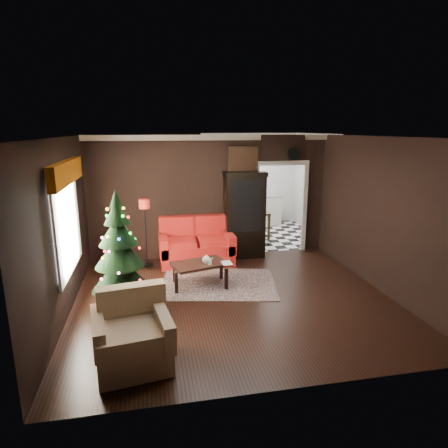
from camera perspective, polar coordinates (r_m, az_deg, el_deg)
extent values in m
plane|color=black|center=(6.95, 1.46, -11.01)|extent=(5.50, 5.50, 0.00)
plane|color=white|center=(6.31, 1.62, 12.72)|extent=(5.50, 5.50, 0.00)
plane|color=black|center=(8.90, -1.99, 3.99)|extent=(5.50, 0.00, 5.50)
plane|color=black|center=(4.20, 9.08, -7.64)|extent=(5.50, 0.00, 5.50)
plane|color=black|center=(6.49, -22.91, -0.86)|extent=(0.00, 5.50, 5.50)
plane|color=black|center=(7.57, 22.30, 1.20)|extent=(0.00, 5.50, 5.50)
cube|color=white|center=(6.66, -22.28, 0.01)|extent=(0.05, 1.60, 1.40)
cube|color=#883F04|center=(6.51, -22.25, 7.07)|extent=(0.12, 2.10, 0.35)
plane|color=white|center=(11.01, 5.58, -1.59)|extent=(3.00, 3.00, 0.00)
cube|color=white|center=(12.07, 3.79, 8.02)|extent=(0.70, 0.06, 0.70)
cube|color=#5A4855|center=(7.58, -0.87, -8.79)|extent=(2.46, 1.99, 0.01)
cylinder|color=white|center=(7.24, -2.10, -5.73)|extent=(0.09, 0.09, 0.06)
cylinder|color=white|center=(7.26, -2.17, -5.65)|extent=(0.10, 0.10, 0.07)
imported|color=tan|center=(7.22, -0.30, -5.00)|extent=(0.18, 0.02, 0.25)
cylinder|color=white|center=(9.24, 10.22, 10.28)|extent=(0.32, 0.32, 0.06)
cube|color=#B2844F|center=(8.90, 2.85, 9.50)|extent=(0.62, 0.05, 0.52)
cube|color=beige|center=(12.02, 4.00, 1.96)|extent=(1.80, 0.60, 0.90)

